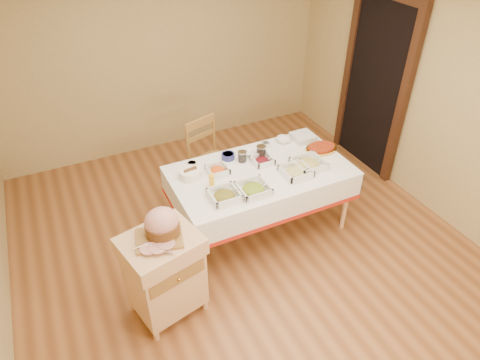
{
  "coord_description": "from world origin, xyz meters",
  "views": [
    {
      "loc": [
        -1.45,
        -2.83,
        3.22
      ],
      "look_at": [
        0.02,
        0.2,
        0.79
      ],
      "focal_mm": 32.0,
      "sensor_mm": 36.0,
      "label": 1
    }
  ],
  "objects_px": {
    "dining_table": "(260,183)",
    "ham_on_board": "(161,225)",
    "plate_stack": "(303,137)",
    "brass_platter": "(321,148)",
    "bread_basket": "(191,174)",
    "butcher_cart": "(164,271)",
    "dining_chair": "(210,160)",
    "preserve_jar_right": "(261,152)",
    "preserve_jar_left": "(242,157)",
    "mustard_bottle": "(212,180)"
  },
  "relations": [
    {
      "from": "dining_table",
      "to": "ham_on_board",
      "type": "relative_size",
      "value": 4.67
    },
    {
      "from": "plate_stack",
      "to": "brass_platter",
      "type": "relative_size",
      "value": 0.64
    },
    {
      "from": "dining_table",
      "to": "bread_basket",
      "type": "bearing_deg",
      "value": 164.19
    },
    {
      "from": "butcher_cart",
      "to": "dining_chair",
      "type": "height_order",
      "value": "dining_chair"
    },
    {
      "from": "dining_chair",
      "to": "preserve_jar_right",
      "type": "xyz_separation_m",
      "value": [
        0.38,
        -0.53,
        0.31
      ]
    },
    {
      "from": "preserve_jar_left",
      "to": "dining_chair",
      "type": "bearing_deg",
      "value": 107.12
    },
    {
      "from": "ham_on_board",
      "to": "mustard_bottle",
      "type": "relative_size",
      "value": 2.46
    },
    {
      "from": "brass_platter",
      "to": "dining_chair",
      "type": "bearing_deg",
      "value": 146.2
    },
    {
      "from": "dining_table",
      "to": "plate_stack",
      "type": "relative_size",
      "value": 7.75
    },
    {
      "from": "dining_table",
      "to": "ham_on_board",
      "type": "bearing_deg",
      "value": -153.65
    },
    {
      "from": "preserve_jar_left",
      "to": "bread_basket",
      "type": "distance_m",
      "value": 0.59
    },
    {
      "from": "preserve_jar_right",
      "to": "mustard_bottle",
      "type": "distance_m",
      "value": 0.72
    },
    {
      "from": "preserve_jar_right",
      "to": "plate_stack",
      "type": "xyz_separation_m",
      "value": [
        0.59,
        0.11,
        -0.02
      ]
    },
    {
      "from": "preserve_jar_left",
      "to": "brass_platter",
      "type": "relative_size",
      "value": 0.32
    },
    {
      "from": "dining_table",
      "to": "bread_basket",
      "type": "relative_size",
      "value": 8.15
    },
    {
      "from": "dining_table",
      "to": "butcher_cart",
      "type": "xyz_separation_m",
      "value": [
        -1.25,
        -0.63,
        -0.11
      ]
    },
    {
      "from": "dining_chair",
      "to": "mustard_bottle",
      "type": "height_order",
      "value": "dining_chair"
    },
    {
      "from": "ham_on_board",
      "to": "plate_stack",
      "type": "height_order",
      "value": "ham_on_board"
    },
    {
      "from": "plate_stack",
      "to": "dining_chair",
      "type": "bearing_deg",
      "value": 156.63
    },
    {
      "from": "dining_table",
      "to": "ham_on_board",
      "type": "height_order",
      "value": "ham_on_board"
    },
    {
      "from": "ham_on_board",
      "to": "plate_stack",
      "type": "distance_m",
      "value": 2.14
    },
    {
      "from": "dining_chair",
      "to": "bread_basket",
      "type": "height_order",
      "value": "dining_chair"
    },
    {
      "from": "butcher_cart",
      "to": "ham_on_board",
      "type": "bearing_deg",
      "value": 38.14
    },
    {
      "from": "butcher_cart",
      "to": "ham_on_board",
      "type": "distance_m",
      "value": 0.48
    },
    {
      "from": "butcher_cart",
      "to": "mustard_bottle",
      "type": "bearing_deg",
      "value": 40.53
    },
    {
      "from": "bread_basket",
      "to": "plate_stack",
      "type": "height_order",
      "value": "bread_basket"
    },
    {
      "from": "preserve_jar_left",
      "to": "preserve_jar_right",
      "type": "distance_m",
      "value": 0.22
    },
    {
      "from": "butcher_cart",
      "to": "mustard_bottle",
      "type": "relative_size",
      "value": 5.42
    },
    {
      "from": "dining_chair",
      "to": "preserve_jar_left",
      "type": "bearing_deg",
      "value": -72.88
    },
    {
      "from": "bread_basket",
      "to": "brass_platter",
      "type": "distance_m",
      "value": 1.47
    },
    {
      "from": "preserve_jar_left",
      "to": "brass_platter",
      "type": "height_order",
      "value": "preserve_jar_left"
    },
    {
      "from": "dining_table",
      "to": "mustard_bottle",
      "type": "bearing_deg",
      "value": -176.41
    },
    {
      "from": "plate_stack",
      "to": "bread_basket",
      "type": "bearing_deg",
      "value": -174.51
    },
    {
      "from": "plate_stack",
      "to": "preserve_jar_left",
      "type": "bearing_deg",
      "value": -173.18
    },
    {
      "from": "preserve_jar_right",
      "to": "brass_platter",
      "type": "relative_size",
      "value": 0.36
    },
    {
      "from": "dining_chair",
      "to": "brass_platter",
      "type": "xyz_separation_m",
      "value": [
        1.03,
        -0.69,
        0.27
      ]
    },
    {
      "from": "dining_chair",
      "to": "ham_on_board",
      "type": "xyz_separation_m",
      "value": [
        -0.96,
        -1.35,
        0.45
      ]
    },
    {
      "from": "bread_basket",
      "to": "brass_platter",
      "type": "xyz_separation_m",
      "value": [
        1.46,
        -0.14,
        -0.02
      ]
    },
    {
      "from": "dining_table",
      "to": "brass_platter",
      "type": "height_order",
      "value": "brass_platter"
    },
    {
      "from": "brass_platter",
      "to": "mustard_bottle",
      "type": "bearing_deg",
      "value": -176.1
    },
    {
      "from": "dining_table",
      "to": "butcher_cart",
      "type": "distance_m",
      "value": 1.41
    },
    {
      "from": "preserve_jar_right",
      "to": "bread_basket",
      "type": "bearing_deg",
      "value": -178.17
    },
    {
      "from": "mustard_bottle",
      "to": "dining_table",
      "type": "bearing_deg",
      "value": 3.59
    },
    {
      "from": "bread_basket",
      "to": "mustard_bottle",
      "type": "bearing_deg",
      "value": -60.43
    },
    {
      "from": "dining_table",
      "to": "ham_on_board",
      "type": "distance_m",
      "value": 1.4
    },
    {
      "from": "butcher_cart",
      "to": "plate_stack",
      "type": "distance_m",
      "value": 2.21
    },
    {
      "from": "mustard_bottle",
      "to": "bread_basket",
      "type": "relative_size",
      "value": 0.71
    },
    {
      "from": "ham_on_board",
      "to": "brass_platter",
      "type": "height_order",
      "value": "ham_on_board"
    },
    {
      "from": "preserve_jar_left",
      "to": "plate_stack",
      "type": "height_order",
      "value": "preserve_jar_left"
    },
    {
      "from": "preserve_jar_right",
      "to": "preserve_jar_left",
      "type": "bearing_deg",
      "value": 176.88
    }
  ]
}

